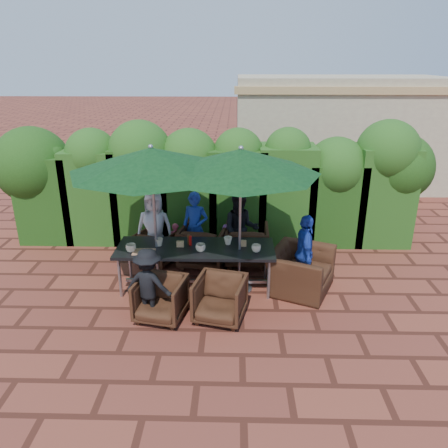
{
  "coord_description": "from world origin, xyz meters",
  "views": [
    {
      "loc": [
        0.43,
        -6.47,
        3.69
      ],
      "look_at": [
        0.26,
        0.4,
        1.08
      ],
      "focal_mm": 35.0,
      "sensor_mm": 36.0,
      "label": 1
    }
  ],
  "objects_px": {
    "dining_table": "(195,251)",
    "chair_far_mid": "(203,244)",
    "umbrella_right": "(241,162)",
    "chair_end_right": "(301,264)",
    "chair_far_left": "(157,245)",
    "chair_far_right": "(247,243)",
    "chair_near_right": "(220,297)",
    "chair_near_left": "(160,297)",
    "umbrella_left": "(151,160)"
  },
  "relations": [
    {
      "from": "chair_near_left",
      "to": "chair_far_right",
      "type": "bearing_deg",
      "value": 67.59
    },
    {
      "from": "dining_table",
      "to": "chair_far_right",
      "type": "relative_size",
      "value": 3.18
    },
    {
      "from": "dining_table",
      "to": "umbrella_left",
      "type": "distance_m",
      "value": 1.67
    },
    {
      "from": "umbrella_right",
      "to": "chair_far_left",
      "type": "height_order",
      "value": "umbrella_right"
    },
    {
      "from": "chair_far_mid",
      "to": "chair_near_right",
      "type": "distance_m",
      "value": 1.88
    },
    {
      "from": "chair_far_left",
      "to": "chair_far_right",
      "type": "distance_m",
      "value": 1.71
    },
    {
      "from": "umbrella_right",
      "to": "chair_near_left",
      "type": "distance_m",
      "value": 2.38
    },
    {
      "from": "umbrella_left",
      "to": "dining_table",
      "type": "bearing_deg",
      "value": -1.38
    },
    {
      "from": "umbrella_left",
      "to": "umbrella_right",
      "type": "bearing_deg",
      "value": -2.94
    },
    {
      "from": "dining_table",
      "to": "chair_near_right",
      "type": "xyz_separation_m",
      "value": [
        0.44,
        -0.95,
        -0.31
      ]
    },
    {
      "from": "umbrella_right",
      "to": "chair_far_left",
      "type": "distance_m",
      "value": 2.66
    },
    {
      "from": "chair_far_right",
      "to": "chair_near_left",
      "type": "distance_m",
      "value": 2.36
    },
    {
      "from": "umbrella_left",
      "to": "chair_far_left",
      "type": "relative_size",
      "value": 3.81
    },
    {
      "from": "dining_table",
      "to": "umbrella_left",
      "type": "bearing_deg",
      "value": 178.62
    },
    {
      "from": "dining_table",
      "to": "umbrella_left",
      "type": "relative_size",
      "value": 1.0
    },
    {
      "from": "chair_far_mid",
      "to": "chair_near_left",
      "type": "relative_size",
      "value": 1.2
    },
    {
      "from": "dining_table",
      "to": "chair_far_right",
      "type": "bearing_deg",
      "value": 48.28
    },
    {
      "from": "umbrella_left",
      "to": "chair_far_right",
      "type": "xyz_separation_m",
      "value": [
        1.54,
        0.98,
        -1.8
      ]
    },
    {
      "from": "dining_table",
      "to": "chair_end_right",
      "type": "distance_m",
      "value": 1.77
    },
    {
      "from": "chair_near_left",
      "to": "chair_near_right",
      "type": "distance_m",
      "value": 0.89
    },
    {
      "from": "umbrella_left",
      "to": "chair_far_mid",
      "type": "bearing_deg",
      "value": 50.64
    },
    {
      "from": "dining_table",
      "to": "chair_far_left",
      "type": "height_order",
      "value": "dining_table"
    },
    {
      "from": "umbrella_left",
      "to": "chair_far_left",
      "type": "xyz_separation_m",
      "value": [
        -0.18,
        0.99,
        -1.87
      ]
    },
    {
      "from": "chair_far_left",
      "to": "chair_near_right",
      "type": "xyz_separation_m",
      "value": [
        1.27,
        -1.95,
        0.02
      ]
    },
    {
      "from": "umbrella_right",
      "to": "chair_end_right",
      "type": "distance_m",
      "value": 2.02
    },
    {
      "from": "chair_far_left",
      "to": "chair_far_right",
      "type": "bearing_deg",
      "value": -155.5
    },
    {
      "from": "umbrella_left",
      "to": "chair_far_mid",
      "type": "distance_m",
      "value": 2.12
    },
    {
      "from": "umbrella_left",
      "to": "chair_far_left",
      "type": "bearing_deg",
      "value": 100.12
    },
    {
      "from": "dining_table",
      "to": "umbrella_right",
      "type": "bearing_deg",
      "value": -4.32
    },
    {
      "from": "chair_far_left",
      "to": "chair_far_right",
      "type": "relative_size",
      "value": 0.83
    },
    {
      "from": "chair_near_left",
      "to": "chair_end_right",
      "type": "xyz_separation_m",
      "value": [
        2.21,
        0.94,
        0.12
      ]
    },
    {
      "from": "chair_near_left",
      "to": "chair_far_left",
      "type": "bearing_deg",
      "value": 112.87
    },
    {
      "from": "chair_far_mid",
      "to": "chair_near_left",
      "type": "height_order",
      "value": "chair_far_mid"
    },
    {
      "from": "umbrella_left",
      "to": "chair_far_right",
      "type": "distance_m",
      "value": 2.56
    },
    {
      "from": "chair_near_right",
      "to": "chair_end_right",
      "type": "distance_m",
      "value": 1.62
    },
    {
      "from": "umbrella_right",
      "to": "dining_table",
      "type": "bearing_deg",
      "value": 175.68
    },
    {
      "from": "chair_far_mid",
      "to": "dining_table",
      "type": "bearing_deg",
      "value": 96.82
    },
    {
      "from": "chair_far_right",
      "to": "chair_near_right",
      "type": "relative_size",
      "value": 1.12
    },
    {
      "from": "chair_end_right",
      "to": "chair_far_mid",
      "type": "bearing_deg",
      "value": 85.71
    },
    {
      "from": "dining_table",
      "to": "chair_far_right",
      "type": "height_order",
      "value": "chair_far_right"
    },
    {
      "from": "dining_table",
      "to": "chair_far_mid",
      "type": "distance_m",
      "value": 0.93
    },
    {
      "from": "umbrella_right",
      "to": "chair_near_left",
      "type": "bearing_deg",
      "value": -142.68
    },
    {
      "from": "chair_far_mid",
      "to": "chair_far_right",
      "type": "relative_size",
      "value": 1.04
    },
    {
      "from": "umbrella_left",
      "to": "chair_near_left",
      "type": "height_order",
      "value": "umbrella_left"
    },
    {
      "from": "umbrella_right",
      "to": "chair_far_mid",
      "type": "height_order",
      "value": "umbrella_right"
    },
    {
      "from": "chair_far_left",
      "to": "chair_far_right",
      "type": "height_order",
      "value": "chair_far_right"
    },
    {
      "from": "umbrella_left",
      "to": "chair_far_right",
      "type": "bearing_deg",
      "value": 32.46
    },
    {
      "from": "chair_near_right",
      "to": "chair_far_right",
      "type": "bearing_deg",
      "value": 90.51
    },
    {
      "from": "umbrella_left",
      "to": "chair_far_right",
      "type": "height_order",
      "value": "umbrella_left"
    },
    {
      "from": "umbrella_left",
      "to": "chair_far_mid",
      "type": "relative_size",
      "value": 3.07
    }
  ]
}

